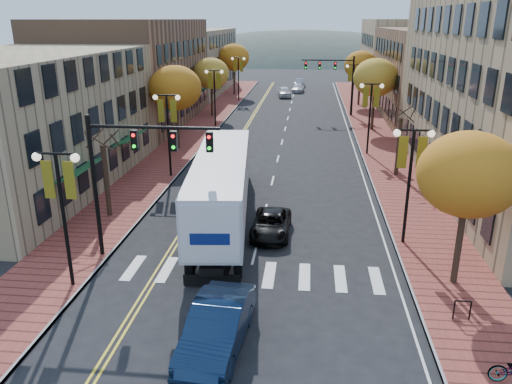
# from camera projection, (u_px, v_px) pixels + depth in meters

# --- Properties ---
(ground) EXTENTS (200.00, 200.00, 0.00)m
(ground) POSITION_uv_depth(u_px,v_px,m) (244.00, 297.00, 20.94)
(ground) COLOR black
(ground) RESTS_ON ground
(sidewalk_left) EXTENTS (4.00, 85.00, 0.15)m
(sidewalk_left) POSITION_uv_depth(u_px,v_px,m) (199.00, 129.00, 52.33)
(sidewalk_left) COLOR brown
(sidewalk_left) RESTS_ON ground
(sidewalk_right) EXTENTS (4.00, 85.00, 0.15)m
(sidewalk_right) POSITION_uv_depth(u_px,v_px,m) (373.00, 133.00, 50.53)
(sidewalk_right) COLOR brown
(sidewalk_right) RESTS_ON ground
(building_left_near) EXTENTS (12.00, 22.00, 9.00)m
(building_left_near) POSITION_uv_depth(u_px,v_px,m) (17.00, 122.00, 33.37)
(building_left_near) COLOR #9E8966
(building_left_near) RESTS_ON ground
(building_left_mid) EXTENTS (12.00, 24.00, 11.00)m
(building_left_mid) POSITION_uv_depth(u_px,v_px,m) (132.00, 72.00, 54.64)
(building_left_mid) COLOR brown
(building_left_mid) RESTS_ON ground
(building_left_far) EXTENTS (12.00, 26.00, 9.50)m
(building_left_far) POSITION_uv_depth(u_px,v_px,m) (186.00, 61.00, 78.36)
(building_left_far) COLOR #9E8966
(building_left_far) RESTS_ON ground
(building_right_mid) EXTENTS (15.00, 24.00, 10.00)m
(building_right_mid) POSITION_uv_depth(u_px,v_px,m) (452.00, 75.00, 56.89)
(building_right_mid) COLOR brown
(building_right_mid) RESTS_ON ground
(building_right_far) EXTENTS (15.00, 20.00, 11.00)m
(building_right_far) POSITION_uv_depth(u_px,v_px,m) (415.00, 57.00, 77.38)
(building_right_far) COLOR #9E8966
(building_right_far) RESTS_ON ground
(tree_left_a) EXTENTS (0.28, 0.28, 4.20)m
(tree_left_a) POSITION_uv_depth(u_px,v_px,m) (106.00, 181.00, 28.61)
(tree_left_a) COLOR #382619
(tree_left_a) RESTS_ON sidewalk_left
(tree_left_b) EXTENTS (4.48, 4.48, 7.21)m
(tree_left_b) POSITION_uv_depth(u_px,v_px,m) (175.00, 88.00, 42.59)
(tree_left_b) COLOR #382619
(tree_left_b) RESTS_ON sidewalk_left
(tree_left_c) EXTENTS (4.16, 4.16, 6.69)m
(tree_left_c) POSITION_uv_depth(u_px,v_px,m) (211.00, 73.00, 57.74)
(tree_left_c) COLOR #382619
(tree_left_c) RESTS_ON sidewalk_left
(tree_left_d) EXTENTS (4.61, 4.61, 7.42)m
(tree_left_d) POSITION_uv_depth(u_px,v_px,m) (234.00, 57.00, 74.46)
(tree_left_d) COLOR #382619
(tree_left_d) RESTS_ON sidewalk_left
(tree_right_a) EXTENTS (4.16, 4.16, 6.69)m
(tree_right_a) POSITION_uv_depth(u_px,v_px,m) (469.00, 175.00, 20.25)
(tree_right_a) COLOR #382619
(tree_right_a) RESTS_ON sidewalk_right
(tree_right_b) EXTENTS (0.28, 0.28, 4.20)m
(tree_right_b) POSITION_uv_depth(u_px,v_px,m) (398.00, 147.00, 36.20)
(tree_right_b) COLOR #382619
(tree_right_b) RESTS_ON sidewalk_right
(tree_right_c) EXTENTS (4.48, 4.48, 7.21)m
(tree_right_c) POSITION_uv_depth(u_px,v_px,m) (376.00, 78.00, 50.18)
(tree_right_c) COLOR #382619
(tree_right_c) RESTS_ON sidewalk_right
(tree_right_d) EXTENTS (4.35, 4.35, 7.00)m
(tree_right_d) POSITION_uv_depth(u_px,v_px,m) (361.00, 65.00, 65.25)
(tree_right_d) COLOR #382619
(tree_right_d) RESTS_ON sidewalk_right
(lamp_left_a) EXTENTS (1.96, 0.36, 6.05)m
(lamp_left_a) POSITION_uv_depth(u_px,v_px,m) (61.00, 194.00, 20.28)
(lamp_left_a) COLOR black
(lamp_left_a) RESTS_ON ground
(lamp_left_b) EXTENTS (1.96, 0.36, 6.05)m
(lamp_left_b) POSITION_uv_depth(u_px,v_px,m) (168.00, 120.00, 35.30)
(lamp_left_b) COLOR black
(lamp_left_b) RESTS_ON ground
(lamp_left_c) EXTENTS (1.96, 0.36, 6.05)m
(lamp_left_c) POSITION_uv_depth(u_px,v_px,m) (214.00, 87.00, 52.21)
(lamp_left_c) COLOR black
(lamp_left_c) RESTS_ON ground
(lamp_left_d) EXTENTS (1.96, 0.36, 6.05)m
(lamp_left_d) POSITION_uv_depth(u_px,v_px,m) (238.00, 70.00, 69.11)
(lamp_left_d) COLOR black
(lamp_left_d) RESTS_ON ground
(lamp_right_a) EXTENTS (1.96, 0.36, 6.05)m
(lamp_right_a) POSITION_uv_depth(u_px,v_px,m) (411.00, 165.00, 24.41)
(lamp_right_a) COLOR black
(lamp_right_a) RESTS_ON ground
(lamp_right_b) EXTENTS (1.96, 0.36, 6.05)m
(lamp_right_b) POSITION_uv_depth(u_px,v_px,m) (370.00, 105.00, 41.31)
(lamp_right_b) COLOR black
(lamp_right_b) RESTS_ON ground
(lamp_right_c) EXTENTS (1.96, 0.36, 6.05)m
(lamp_right_c) POSITION_uv_depth(u_px,v_px,m) (354.00, 80.00, 58.22)
(lamp_right_c) COLOR black
(lamp_right_c) RESTS_ON ground
(traffic_mast_near) EXTENTS (6.10, 0.35, 7.00)m
(traffic_mast_near) POSITION_uv_depth(u_px,v_px,m) (133.00, 161.00, 22.68)
(traffic_mast_near) COLOR black
(traffic_mast_near) RESTS_ON ground
(traffic_mast_far) EXTENTS (6.10, 0.34, 7.00)m
(traffic_mast_far) POSITION_uv_depth(u_px,v_px,m) (336.00, 74.00, 58.21)
(traffic_mast_far) COLOR black
(traffic_mast_far) RESTS_ON ground
(semi_truck) EXTENTS (4.28, 16.74, 4.14)m
(semi_truck) POSITION_uv_depth(u_px,v_px,m) (223.00, 180.00, 28.16)
(semi_truck) COLOR black
(semi_truck) RESTS_ON ground
(navy_sedan) EXTENTS (2.19, 5.31, 1.71)m
(navy_sedan) POSITION_uv_depth(u_px,v_px,m) (217.00, 327.00, 17.42)
(navy_sedan) COLOR #0D1D37
(navy_sedan) RESTS_ON ground
(black_suv) EXTENTS (2.06, 4.34, 1.20)m
(black_suv) POSITION_uv_depth(u_px,v_px,m) (271.00, 224.00, 26.81)
(black_suv) COLOR black
(black_suv) RESTS_ON ground
(car_far_white) EXTENTS (2.33, 4.63, 1.51)m
(car_far_white) POSITION_uv_depth(u_px,v_px,m) (284.00, 92.00, 74.22)
(car_far_white) COLOR silver
(car_far_white) RESTS_ON ground
(car_far_silver) EXTENTS (1.98, 4.48, 1.28)m
(car_far_silver) POSITION_uv_depth(u_px,v_px,m) (298.00, 88.00, 79.15)
(car_far_silver) COLOR #B8B7BF
(car_far_silver) RESTS_ON ground
(car_far_oncoming) EXTENTS (1.45, 4.10, 1.35)m
(car_far_oncoming) POSITION_uv_depth(u_px,v_px,m) (300.00, 82.00, 86.09)
(car_far_oncoming) COLOR #94939A
(car_far_oncoming) RESTS_ON ground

